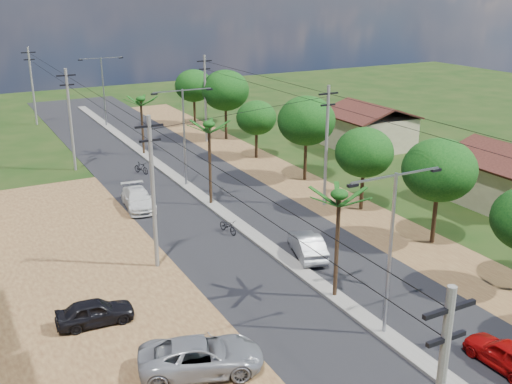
{
  "coord_description": "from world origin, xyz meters",
  "views": [
    {
      "loc": [
        -16.84,
        -18.78,
        15.58
      ],
      "look_at": [
        0.32,
        13.42,
        3.0
      ],
      "focal_mm": 42.0,
      "sensor_mm": 36.0,
      "label": 1
    }
  ],
  "objects_px": {
    "car_parked_dark": "(95,312)",
    "car_silver_mid": "(307,246)",
    "car_white_far": "(138,199)",
    "car_parked_silver": "(201,357)",
    "car_red_near": "(506,355)"
  },
  "relations": [
    {
      "from": "car_parked_silver",
      "to": "car_parked_dark",
      "type": "height_order",
      "value": "car_parked_silver"
    },
    {
      "from": "car_parked_dark",
      "to": "car_silver_mid",
      "type": "bearing_deg",
      "value": -78.34
    },
    {
      "from": "car_red_near",
      "to": "car_parked_dark",
      "type": "height_order",
      "value": "car_red_near"
    },
    {
      "from": "car_silver_mid",
      "to": "car_parked_silver",
      "type": "height_order",
      "value": "car_parked_silver"
    },
    {
      "from": "car_silver_mid",
      "to": "car_white_far",
      "type": "height_order",
      "value": "car_silver_mid"
    },
    {
      "from": "car_white_far",
      "to": "car_parked_dark",
      "type": "relative_size",
      "value": 1.3
    },
    {
      "from": "car_white_far",
      "to": "car_parked_silver",
      "type": "relative_size",
      "value": 0.91
    },
    {
      "from": "car_parked_silver",
      "to": "car_parked_dark",
      "type": "distance_m",
      "value": 6.68
    },
    {
      "from": "car_white_far",
      "to": "car_parked_silver",
      "type": "distance_m",
      "value": 20.85
    },
    {
      "from": "car_silver_mid",
      "to": "car_parked_dark",
      "type": "xyz_separation_m",
      "value": [
        -13.25,
        -1.68,
        -0.08
      ]
    },
    {
      "from": "car_white_far",
      "to": "car_parked_dark",
      "type": "bearing_deg",
      "value": -108.3
    },
    {
      "from": "car_red_near",
      "to": "car_parked_silver",
      "type": "bearing_deg",
      "value": -28.28
    },
    {
      "from": "car_silver_mid",
      "to": "car_white_far",
      "type": "distance_m",
      "value": 14.45
    },
    {
      "from": "car_red_near",
      "to": "car_parked_silver",
      "type": "distance_m",
      "value": 13.01
    },
    {
      "from": "car_silver_mid",
      "to": "car_parked_dark",
      "type": "distance_m",
      "value": 13.36
    }
  ]
}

